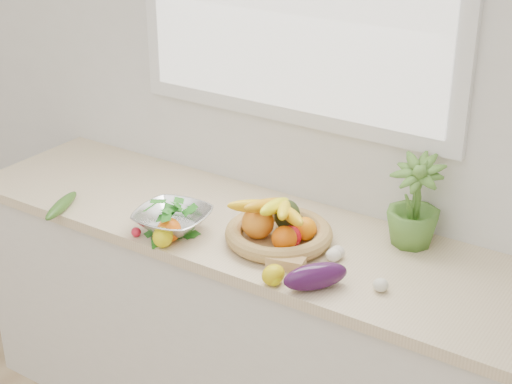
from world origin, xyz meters
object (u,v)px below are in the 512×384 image
Objects in this scene: apple at (290,237)px; cucumber at (61,206)px; eggplant at (316,276)px; potted_herb at (414,202)px; colander_with_spinach at (173,216)px; fruit_basket at (278,228)px.

cucumber is at bearing -165.11° from apple.
potted_herb reaches higher than eggplant.
cucumber is (-1.04, -0.05, -0.02)m from eggplant.
apple is 0.33× the size of cucumber.
apple reaches higher than cucumber.
potted_herb reaches higher than colander_with_spinach.
fruit_basket is at bearing -148.02° from potted_herb.
fruit_basket is at bearing 16.82° from cucumber.
potted_herb is (0.13, 0.43, 0.11)m from eggplant.
potted_herb is (1.16, 0.47, 0.13)m from cucumber.
eggplant is 0.89× the size of cucumber.
eggplant is 0.31m from fruit_basket.
apple is 0.38× the size of eggplant.
potted_herb is at bearing 31.98° from fruit_basket.
apple is 0.87m from cucumber.
colander_with_spinach is at bearing 175.79° from eggplant.
apple is 0.43m from potted_herb.
cucumber is 1.26m from potted_herb.
fruit_basket is (-0.38, -0.24, -0.10)m from potted_herb.
fruit_basket is at bearing 166.05° from apple.
eggplant is at bearing -41.58° from apple.
potted_herb is 0.82m from colander_with_spinach.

